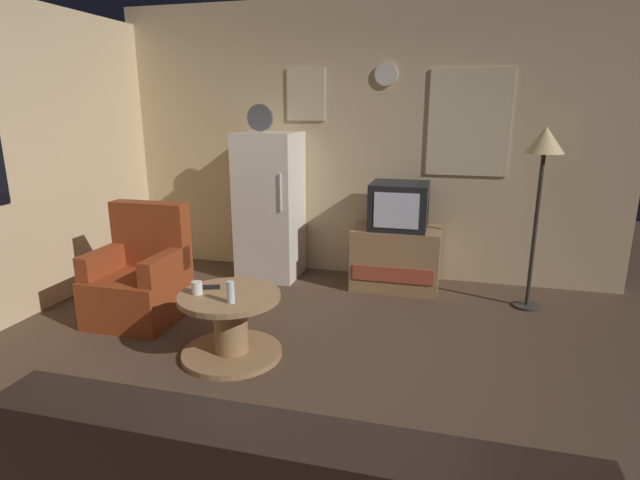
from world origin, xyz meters
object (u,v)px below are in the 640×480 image
at_px(remote_control, 209,287).
at_px(armchair, 141,279).
at_px(coffee_table, 231,325).
at_px(wine_glass, 231,292).
at_px(fridge, 270,206).
at_px(crt_tv, 399,206).
at_px(mug_ceramic_white, 197,288).
at_px(standing_lamp, 544,155).
at_px(tv_stand, 396,258).

height_order(remote_control, armchair, armchair).
distance_m(coffee_table, wine_glass, 0.36).
distance_m(fridge, armchair, 1.55).
bearing_deg(crt_tv, mug_ceramic_white, -123.77).
distance_m(standing_lamp, mug_ceramic_white, 2.99).
height_order(fridge, mug_ceramic_white, fridge).
bearing_deg(fridge, armchair, -117.21).
height_order(mug_ceramic_white, remote_control, mug_ceramic_white).
bearing_deg(tv_stand, crt_tv, -5.10).
bearing_deg(mug_ceramic_white, standing_lamp, 33.39).
relative_size(tv_stand, remote_control, 5.60).
xyz_separation_m(mug_ceramic_white, remote_control, (0.03, 0.12, -0.03)).
distance_m(tv_stand, wine_glass, 2.10).
bearing_deg(standing_lamp, armchair, -161.58).
height_order(crt_tv, wine_glass, crt_tv).
distance_m(tv_stand, remote_control, 2.05).
bearing_deg(coffee_table, wine_glass, -60.88).
xyz_separation_m(standing_lamp, coffee_table, (-2.18, -1.53, -1.12)).
bearing_deg(coffee_table, tv_stand, 60.75).
height_order(fridge, wine_glass, fridge).
relative_size(coffee_table, mug_ceramic_white, 8.00).
bearing_deg(coffee_table, fridge, 100.95).
height_order(crt_tv, standing_lamp, standing_lamp).
relative_size(mug_ceramic_white, remote_control, 0.60).
xyz_separation_m(tv_stand, standing_lamp, (1.21, -0.22, 1.06)).
bearing_deg(tv_stand, remote_control, -124.56).
bearing_deg(mug_ceramic_white, armchair, 147.64).
bearing_deg(crt_tv, standing_lamp, -10.18).
xyz_separation_m(fridge, mug_ceramic_white, (0.13, -1.84, -0.23)).
relative_size(coffee_table, armchair, 0.75).
height_order(wine_glass, remote_control, wine_glass).
bearing_deg(crt_tv, coffee_table, -119.53).
bearing_deg(remote_control, armchair, 134.71).
relative_size(tv_stand, wine_glass, 5.60).
xyz_separation_m(tv_stand, crt_tv, (0.01, -0.00, 0.52)).
height_order(crt_tv, remote_control, crt_tv).
bearing_deg(armchair, crt_tv, 32.55).
height_order(crt_tv, coffee_table, crt_tv).
height_order(crt_tv, mug_ceramic_white, crt_tv).
relative_size(coffee_table, remote_control, 4.80).
height_order(tv_stand, remote_control, tv_stand).
relative_size(fridge, standing_lamp, 1.11).
height_order(tv_stand, coffee_table, tv_stand).
xyz_separation_m(crt_tv, coffee_table, (-0.99, -1.74, -0.59)).
relative_size(crt_tv, standing_lamp, 0.34).
height_order(standing_lamp, coffee_table, standing_lamp).
bearing_deg(armchair, wine_glass, -28.59).
bearing_deg(crt_tv, armchair, -147.45).
distance_m(crt_tv, armchair, 2.44).
relative_size(standing_lamp, armchair, 1.66).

